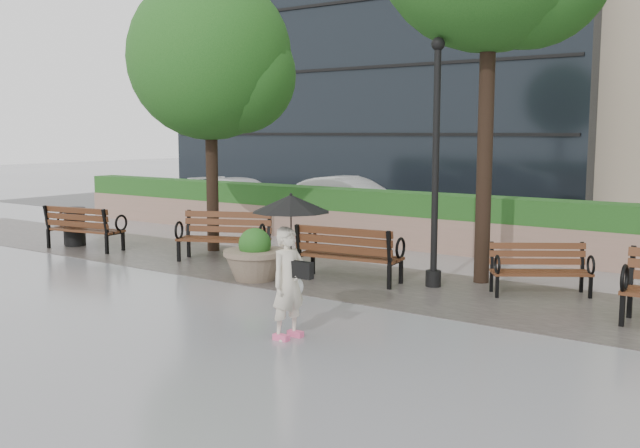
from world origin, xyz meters
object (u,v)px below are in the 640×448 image
Objects in this scene: bench_3 at (540,280)px; car_right at (349,200)px; car_left at (243,196)px; planter_left at (255,260)px; trash_bin at (75,228)px; pedestrian at (290,252)px; bench_0 at (85,237)px; lamppost at (435,179)px; bench_2 at (349,265)px; bench_1 at (224,247)px.

bench_3 is 0.40× the size of car_right.
planter_left is at bearing -129.34° from car_left.
pedestrian is (9.18, -3.17, 0.74)m from trash_bin.
car_right is at bearing 39.84° from pedestrian.
bench_0 is at bearing -158.89° from car_left.
lamppost is at bearing 5.47° from trash_bin.
pedestrian is at bearing 151.73° from bench_0.
bench_2 is at bearing 31.32° from pedestrian.
bench_3 is 4.99m from pedestrian.
car_right is at bearing 69.56° from trash_bin.
car_right is at bearing -114.58° from bench_0.
lamppost is at bearing -19.59° from bench_1.
lamppost is (-1.80, -0.45, 1.70)m from bench_3.
planter_left is (5.60, -0.32, 0.08)m from bench_0.
lamppost is at bearing -140.23° from car_right.
planter_left is (1.85, -1.13, 0.08)m from bench_1.
bench_2 is 1.19× the size of bench_3.
car_left reaches higher than bench_1.
car_right is (-8.18, 6.53, 0.44)m from bench_3.
pedestrian is (4.74, -3.76, 0.87)m from bench_1.
pedestrian is (8.49, -2.95, 0.88)m from bench_0.
trash_bin is at bearing -174.53° from lamppost.
bench_0 is 9.03m from pedestrian.
bench_3 is 0.40× the size of car_left.
bench_1 reaches higher than bench_0.
pedestrian is (1.36, -3.53, 0.88)m from bench_2.
bench_3 is at bearing 21.28° from planter_left.
bench_2 is 8.96m from car_right.
bench_3 is 11.19m from trash_bin.
car_right reaches higher than trash_bin.
bench_0 is 8.84m from lamppost.
car_left is (-7.41, 7.99, 0.23)m from planter_left.
pedestrian is at bearing -91.79° from lamppost.
bench_2 reaches higher than planter_left.
car_right is at bearing 132.45° from lamppost.
pedestrian reaches higher than bench_2.
bench_0 is 1.00× the size of bench_2.
bench_1 is 0.48× the size of lamppost.
trash_bin is 0.20× the size of lamppost.
car_right reaches higher than bench_2.
planter_left is at bearing -154.64° from lamppost.
trash_bin is (-4.44, -0.59, 0.14)m from bench_1.
bench_1 is 0.49× the size of car_right.
lamppost reaches higher than car_right.
bench_1 is 2.17m from planter_left.
planter_left is 0.28× the size of car_left.
planter_left is 3.69m from lamppost.
car_right is at bearing -76.41° from car_left.
lamppost is 1.04× the size of car_right.
pedestrian is (6.25, -11.03, 0.48)m from car_right.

